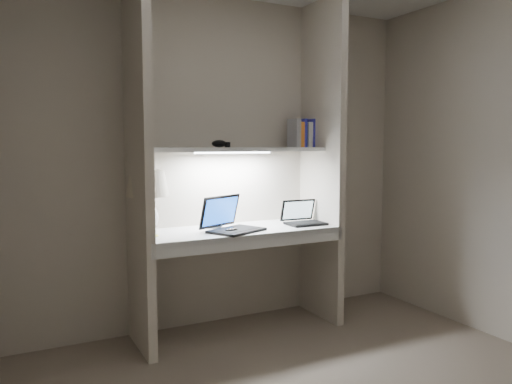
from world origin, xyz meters
TOP-DOWN VIEW (x-y plane):
  - back_wall at (0.00, 1.50)m, footprint 3.20×0.01m
  - alcove_panel_left at (-0.73, 1.23)m, footprint 0.06×0.55m
  - alcove_panel_right at (0.73, 1.23)m, footprint 0.06×0.55m
  - desk at (0.00, 1.23)m, footprint 1.40×0.55m
  - desk_apron at (0.00, 0.96)m, footprint 1.46×0.03m
  - shelf at (0.00, 1.32)m, footprint 1.40×0.36m
  - strip_light at (0.00, 1.32)m, footprint 0.60×0.04m
  - table_lamp at (-0.64, 1.35)m, footprint 0.30×0.30m
  - laptop_main at (-0.09, 1.17)m, footprint 0.47×0.45m
  - laptop_netbook at (0.54, 1.20)m, footprint 0.30×0.26m
  - speaker at (-0.14, 1.34)m, footprint 0.11×0.09m
  - mouse at (-0.12, 1.09)m, footprint 0.12×0.09m
  - cable_coil at (-0.16, 1.15)m, footprint 0.13×0.13m
  - sticky_note at (-0.64, 1.22)m, footprint 0.08×0.08m
  - book_row at (0.63, 1.35)m, footprint 0.21×0.15m
  - shelf_box at (-0.64, 1.35)m, footprint 0.08×0.07m
  - shelf_gadget at (-0.10, 1.35)m, footprint 0.15×0.12m

SIDE VIEW (x-z plane):
  - desk_apron at x=0.00m, z-range 0.67..0.77m
  - desk at x=0.00m, z-range 0.73..0.77m
  - sticky_note at x=-0.64m, z-range 0.77..0.77m
  - cable_coil at x=-0.16m, z-range 0.77..0.78m
  - mouse at x=-0.12m, z-range 0.77..0.81m
  - laptop_netbook at x=0.54m, z-range 0.72..0.91m
  - laptop_main at x=-0.09m, z-range 0.70..0.95m
  - speaker at x=-0.14m, z-range 0.77..0.90m
  - table_lamp at x=-0.64m, z-range 0.85..1.29m
  - back_wall at x=0.00m, z-range 0.00..2.50m
  - alcove_panel_left at x=-0.73m, z-range 0.00..2.50m
  - alcove_panel_right at x=0.73m, z-range 0.00..2.50m
  - strip_light at x=0.00m, z-range 1.32..1.34m
  - shelf at x=0.00m, z-range 1.34..1.36m
  - shelf_gadget at x=-0.10m, z-range 1.37..1.42m
  - shelf_box at x=-0.64m, z-range 1.36..1.48m
  - book_row at x=0.63m, z-range 1.36..1.58m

